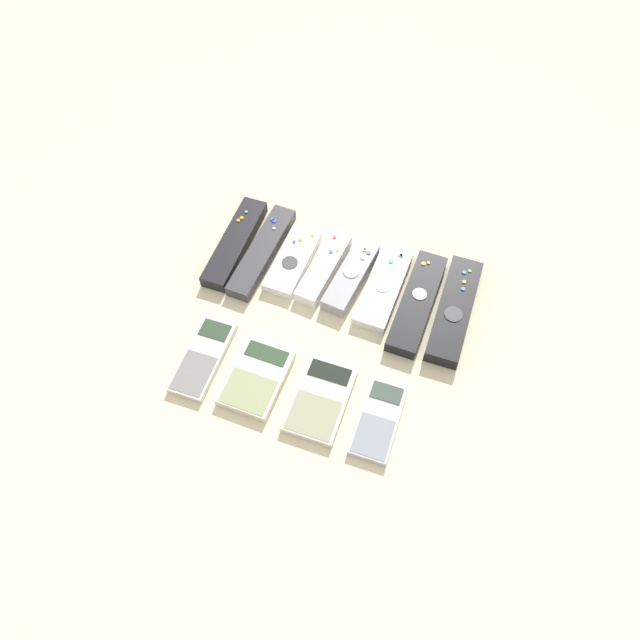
{
  "coord_description": "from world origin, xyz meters",
  "views": [
    {
      "loc": [
        0.22,
        -0.5,
        0.93
      ],
      "look_at": [
        0.0,
        0.03,
        0.01
      ],
      "focal_mm": 35.0,
      "sensor_mm": 36.0,
      "label": 1
    }
  ],
  "objects_px": {
    "remote_0": "(235,243)",
    "calculator_0": "(203,357)",
    "remote_5": "(383,288)",
    "calculator_1": "(256,378)",
    "calculator_2": "(320,399)",
    "remote_6": "(417,303)",
    "remote_2": "(292,261)",
    "remote_1": "(262,252)",
    "remote_7": "(454,310)",
    "remote_3": "(324,268)",
    "calculator_3": "(378,420)",
    "remote_4": "(351,277)"
  },
  "relations": [
    {
      "from": "remote_4",
      "to": "calculator_3",
      "type": "height_order",
      "value": "remote_4"
    },
    {
      "from": "remote_7",
      "to": "calculator_2",
      "type": "xyz_separation_m",
      "value": [
        -0.15,
        -0.25,
        -0.01
      ]
    },
    {
      "from": "remote_0",
      "to": "calculator_1",
      "type": "height_order",
      "value": "remote_0"
    },
    {
      "from": "calculator_1",
      "to": "remote_4",
      "type": "bearing_deg",
      "value": 72.56
    },
    {
      "from": "remote_2",
      "to": "calculator_3",
      "type": "bearing_deg",
      "value": -44.19
    },
    {
      "from": "calculator_2",
      "to": "remote_1",
      "type": "bearing_deg",
      "value": 128.97
    },
    {
      "from": "remote_0",
      "to": "remote_6",
      "type": "relative_size",
      "value": 0.99
    },
    {
      "from": "calculator_1",
      "to": "remote_7",
      "type": "bearing_deg",
      "value": 41.78
    },
    {
      "from": "remote_5",
      "to": "calculator_1",
      "type": "distance_m",
      "value": 0.29
    },
    {
      "from": "remote_0",
      "to": "remote_2",
      "type": "relative_size",
      "value": 1.38
    },
    {
      "from": "remote_6",
      "to": "remote_1",
      "type": "bearing_deg",
      "value": 178.33
    },
    {
      "from": "remote_1",
      "to": "remote_4",
      "type": "distance_m",
      "value": 0.18
    },
    {
      "from": "remote_3",
      "to": "calculator_0",
      "type": "distance_m",
      "value": 0.28
    },
    {
      "from": "remote_0",
      "to": "remote_7",
      "type": "bearing_deg",
      "value": -2.0
    },
    {
      "from": "calculator_1",
      "to": "calculator_2",
      "type": "bearing_deg",
      "value": 0.84
    },
    {
      "from": "remote_5",
      "to": "calculator_1",
      "type": "relative_size",
      "value": 1.35
    },
    {
      "from": "remote_0",
      "to": "remote_5",
      "type": "distance_m",
      "value": 0.29
    },
    {
      "from": "remote_3",
      "to": "calculator_3",
      "type": "xyz_separation_m",
      "value": [
        0.19,
        -0.24,
        -0.0
      ]
    },
    {
      "from": "calculator_2",
      "to": "remote_6",
      "type": "bearing_deg",
      "value": 66.24
    },
    {
      "from": "remote_0",
      "to": "calculator_3",
      "type": "bearing_deg",
      "value": -35.53
    },
    {
      "from": "calculator_0",
      "to": "remote_0",
      "type": "bearing_deg",
      "value": 100.04
    },
    {
      "from": "remote_7",
      "to": "calculator_3",
      "type": "relative_size",
      "value": 1.56
    },
    {
      "from": "remote_4",
      "to": "remote_5",
      "type": "xyz_separation_m",
      "value": [
        0.06,
        0.0,
        -0.0
      ]
    },
    {
      "from": "remote_1",
      "to": "remote_2",
      "type": "height_order",
      "value": "remote_1"
    },
    {
      "from": "remote_2",
      "to": "remote_6",
      "type": "distance_m",
      "value": 0.24
    },
    {
      "from": "remote_6",
      "to": "calculator_0",
      "type": "xyz_separation_m",
      "value": [
        -0.3,
        -0.24,
        -0.01
      ]
    },
    {
      "from": "remote_6",
      "to": "calculator_0",
      "type": "height_order",
      "value": "remote_6"
    },
    {
      "from": "remote_2",
      "to": "remote_3",
      "type": "bearing_deg",
      "value": 5.25
    },
    {
      "from": "remote_3",
      "to": "remote_6",
      "type": "distance_m",
      "value": 0.18
    },
    {
      "from": "calculator_3",
      "to": "remote_0",
      "type": "bearing_deg",
      "value": 144.12
    },
    {
      "from": "remote_3",
      "to": "remote_7",
      "type": "height_order",
      "value": "remote_7"
    },
    {
      "from": "remote_2",
      "to": "remote_4",
      "type": "relative_size",
      "value": 0.95
    },
    {
      "from": "remote_1",
      "to": "remote_7",
      "type": "relative_size",
      "value": 0.98
    },
    {
      "from": "remote_6",
      "to": "calculator_1",
      "type": "relative_size",
      "value": 1.61
    },
    {
      "from": "remote_4",
      "to": "calculator_1",
      "type": "relative_size",
      "value": 1.22
    },
    {
      "from": "remote_3",
      "to": "remote_1",
      "type": "bearing_deg",
      "value": -172.67
    },
    {
      "from": "remote_3",
      "to": "remote_5",
      "type": "bearing_deg",
      "value": 3.12
    },
    {
      "from": "calculator_2",
      "to": "calculator_3",
      "type": "distance_m",
      "value": 0.1
    },
    {
      "from": "remote_3",
      "to": "remote_4",
      "type": "bearing_deg",
      "value": 1.38
    },
    {
      "from": "remote_6",
      "to": "calculator_1",
      "type": "height_order",
      "value": "remote_6"
    },
    {
      "from": "remote_5",
      "to": "calculator_2",
      "type": "relative_size",
      "value": 1.23
    },
    {
      "from": "remote_0",
      "to": "calculator_0",
      "type": "xyz_separation_m",
      "value": [
        0.06,
        -0.24,
        -0.01
      ]
    },
    {
      "from": "remote_1",
      "to": "remote_5",
      "type": "relative_size",
      "value": 1.2
    },
    {
      "from": "remote_2",
      "to": "calculator_1",
      "type": "xyz_separation_m",
      "value": [
        0.04,
        -0.24,
        -0.0
      ]
    },
    {
      "from": "remote_4",
      "to": "calculator_0",
      "type": "bearing_deg",
      "value": -120.91
    },
    {
      "from": "remote_3",
      "to": "calculator_1",
      "type": "distance_m",
      "value": 0.25
    },
    {
      "from": "remote_7",
      "to": "calculator_1",
      "type": "bearing_deg",
      "value": -140.04
    },
    {
      "from": "remote_0",
      "to": "calculator_2",
      "type": "relative_size",
      "value": 1.46
    },
    {
      "from": "remote_3",
      "to": "calculator_3",
      "type": "height_order",
      "value": "remote_3"
    },
    {
      "from": "remote_5",
      "to": "remote_6",
      "type": "relative_size",
      "value": 0.84
    }
  ]
}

